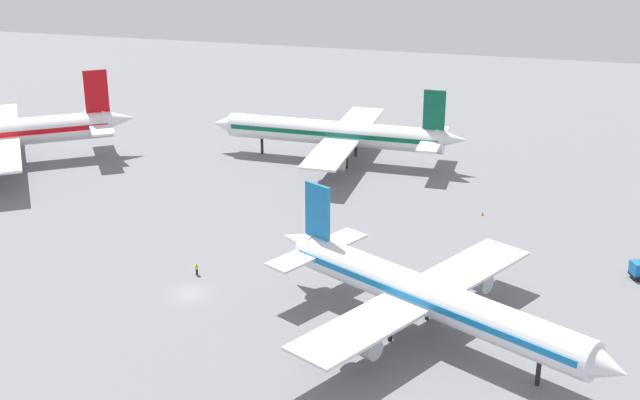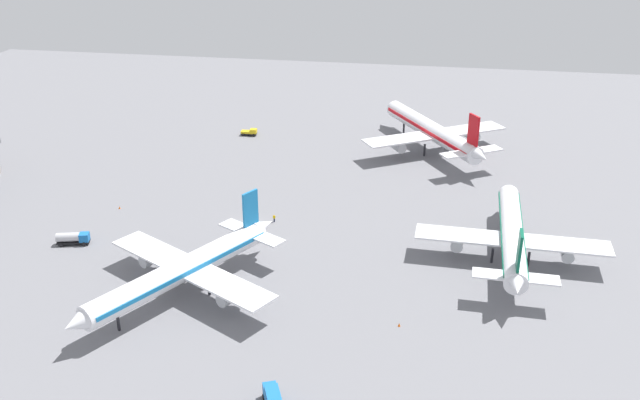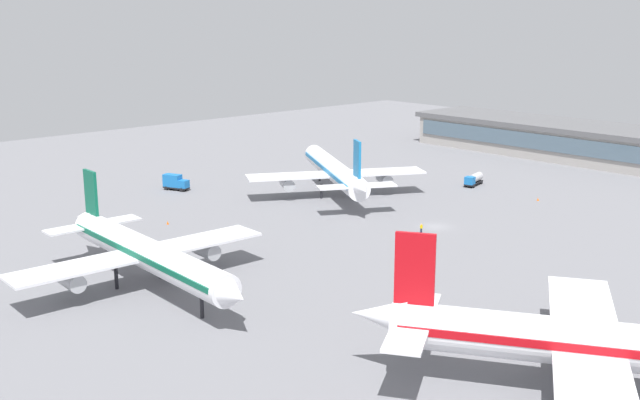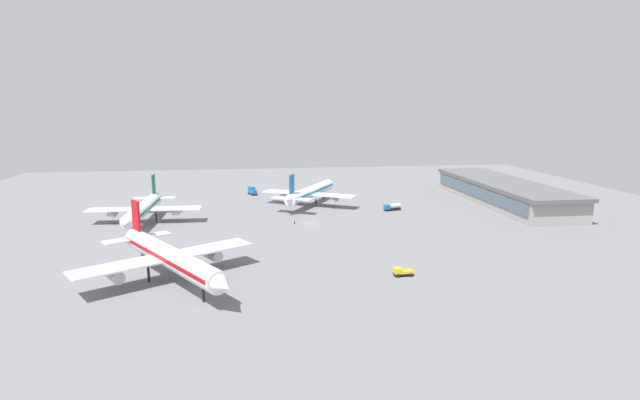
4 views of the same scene
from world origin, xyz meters
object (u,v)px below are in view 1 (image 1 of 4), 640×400
at_px(safety_cone_mid_apron, 482,213).
at_px(ground_crew_worker, 197,269).
at_px(airplane_distant, 337,133).
at_px(airplane_at_gate, 429,297).

bearing_deg(safety_cone_mid_apron, ground_crew_worker, -139.73).
bearing_deg(safety_cone_mid_apron, airplane_distant, 143.85).
relative_size(airplane_at_gate, safety_cone_mid_apron, 69.16).
distance_m(airplane_at_gate, safety_cone_mid_apron, 38.01).
bearing_deg(airplane_at_gate, airplane_distant, 141.63).
bearing_deg(airplane_distant, safety_cone_mid_apron, 145.94).
relative_size(ground_crew_worker, safety_cone_mid_apron, 2.78).
relative_size(airplane_distant, safety_cone_mid_apron, 75.14).
relative_size(airplane_at_gate, airplane_distant, 0.92).
height_order(ground_crew_worker, safety_cone_mid_apron, ground_crew_worker).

